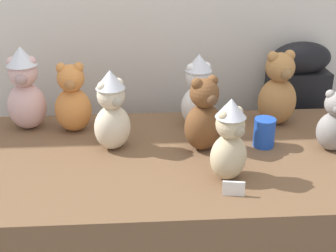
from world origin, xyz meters
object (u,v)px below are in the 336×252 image
at_px(teddy_bear_ginger, 72,100).
at_px(teddy_bear_ash, 334,123).
at_px(teddy_bear_cream, 112,111).
at_px(instrument_case, 292,140).
at_px(display_table, 168,237).
at_px(teddy_bear_sand, 229,141).
at_px(teddy_bear_chestnut, 204,116).
at_px(party_cup_blue, 264,132).
at_px(teddy_bear_caramel, 278,91).
at_px(teddy_bear_snow, 198,92).
at_px(teddy_bear_blush, 25,89).

height_order(teddy_bear_ginger, teddy_bear_ash, teddy_bear_ginger).
xyz_separation_m(teddy_bear_cream, teddy_bear_ginger, (-0.16, 0.17, -0.02)).
bearing_deg(instrument_case, teddy_bear_cream, -154.32).
height_order(display_table, teddy_bear_cream, teddy_bear_cream).
bearing_deg(teddy_bear_sand, instrument_case, 25.12).
height_order(display_table, teddy_bear_ginger, teddy_bear_ginger).
bearing_deg(teddy_bear_ash, teddy_bear_chestnut, -169.68).
relative_size(teddy_bear_cream, teddy_bear_chestnut, 1.08).
relative_size(display_table, party_cup_blue, 14.18).
xyz_separation_m(display_table, teddy_bear_caramel, (0.46, 0.26, 0.50)).
xyz_separation_m(teddy_bear_ginger, teddy_bear_sand, (0.55, -0.41, 0.01)).
bearing_deg(party_cup_blue, teddy_bear_sand, -127.84).
distance_m(teddy_bear_caramel, teddy_bear_snow, 0.32).
xyz_separation_m(teddy_bear_caramel, party_cup_blue, (-0.10, -0.20, -0.09)).
relative_size(teddy_bear_ginger, teddy_bear_ash, 1.21).
bearing_deg(teddy_bear_snow, teddy_bear_ginger, 166.68).
xyz_separation_m(display_table, teddy_bear_cream, (-0.20, 0.08, 0.51)).
bearing_deg(teddy_bear_snow, party_cup_blue, -56.58).
bearing_deg(teddy_bear_sand, teddy_bear_caramel, 25.03).
bearing_deg(teddy_bear_caramel, teddy_bear_snow, 167.07).
distance_m(teddy_bear_caramel, party_cup_blue, 0.24).
xyz_separation_m(display_table, teddy_bear_ash, (0.61, 0.01, 0.47)).
height_order(teddy_bear_sand, teddy_bear_ash, teddy_bear_sand).
distance_m(teddy_bear_snow, party_cup_blue, 0.32).
bearing_deg(display_table, party_cup_blue, 9.30).
distance_m(teddy_bear_ginger, teddy_bear_blush, 0.19).
height_order(instrument_case, teddy_bear_ginger, teddy_bear_ginger).
distance_m(teddy_bear_blush, teddy_bear_ash, 1.18).
bearing_deg(party_cup_blue, display_table, -170.70).
bearing_deg(teddy_bear_ash, teddy_bear_cream, -169.65).
xyz_separation_m(teddy_bear_blush, party_cup_blue, (0.91, -0.22, -0.11)).
height_order(teddy_bear_cream, teddy_bear_ginger, teddy_bear_cream).
height_order(display_table, teddy_bear_caramel, teddy_bear_caramel).
height_order(teddy_bear_cream, teddy_bear_caramel, teddy_bear_caramel).
bearing_deg(teddy_bear_ginger, teddy_bear_ash, -16.69).
distance_m(instrument_case, teddy_bear_caramel, 0.49).
bearing_deg(teddy_bear_ginger, teddy_bear_sand, -40.13).
bearing_deg(teddy_bear_cream, teddy_bear_caramel, -16.39).
bearing_deg(teddy_bear_blush, teddy_bear_chestnut, -20.17).
relative_size(teddy_bear_cream, teddy_bear_caramel, 0.98).
bearing_deg(teddy_bear_snow, teddy_bear_caramel, -15.27).
bearing_deg(teddy_bear_ginger, party_cup_blue, -17.57).
bearing_deg(teddy_bear_caramel, teddy_bear_chestnut, -160.41).
distance_m(teddy_bear_chestnut, party_cup_blue, 0.24).
relative_size(display_table, teddy_bear_snow, 5.16).
bearing_deg(instrument_case, teddy_bear_snow, -154.26).
height_order(teddy_bear_ginger, party_cup_blue, teddy_bear_ginger).
distance_m(display_table, teddy_bear_blush, 0.81).
distance_m(teddy_bear_cream, party_cup_blue, 0.57).
bearing_deg(instrument_case, teddy_bear_ginger, -166.81).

